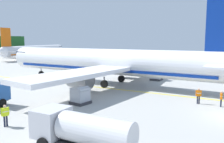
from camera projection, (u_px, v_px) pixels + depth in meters
airliner_foreground at (108, 62)px, 35.82m from camera, size 34.67×41.70×11.90m
airliner_mid_apron at (35, 50)px, 85.65m from camera, size 36.27×30.08×10.37m
service_truck_baggage at (80, 129)px, 14.29m from camera, size 2.50×6.76×2.40m
cargo_container_near at (80, 96)px, 25.09m from camera, size 2.02×2.02×1.89m
cargo_container_mid at (156, 75)px, 39.77m from camera, size 1.86×1.86×2.03m
crew_marshaller at (199, 95)px, 25.04m from camera, size 0.38×0.59×1.68m
crew_loader_left at (5, 114)px, 18.46m from camera, size 0.59×0.38×1.75m
crew_loader_right at (221, 98)px, 23.97m from camera, size 0.63×0.27×1.61m
apron_guide_line at (127, 90)px, 31.83m from camera, size 0.30×60.00×0.01m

